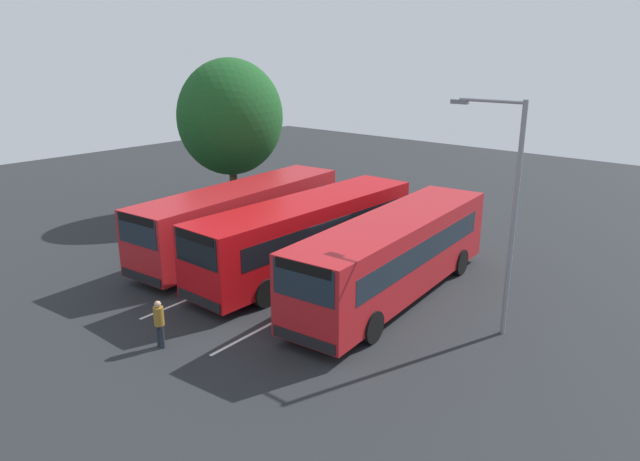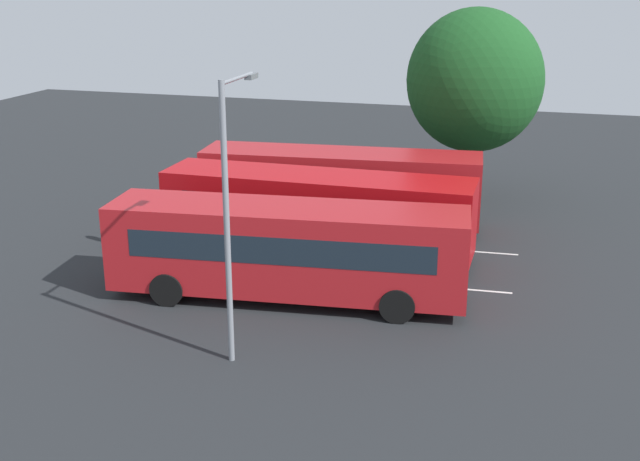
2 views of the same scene
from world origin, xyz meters
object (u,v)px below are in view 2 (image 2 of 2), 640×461
bus_center_left (317,211)px  bus_center_right (286,248)px  street_lamp (230,204)px  bus_far_left (340,185)px  depot_tree (475,81)px  pedestrian (114,221)px

bus_center_left → bus_center_right: same height
street_lamp → bus_far_left: bearing=0.5°
street_lamp → depot_tree: depot_tree is taller
bus_far_left → street_lamp: 12.59m
depot_tree → street_lamp: bearing=76.3°
bus_center_left → pedestrian: bearing=6.5°
bus_center_right → depot_tree: depot_tree is taller
pedestrian → street_lamp: 11.48m
bus_center_left → pedestrian: 7.97m
bus_center_right → bus_center_left: bearing=-92.9°
bus_center_right → depot_tree: 15.11m
bus_center_right → pedestrian: 8.76m
bus_far_left → bus_center_left: (-0.15, 3.90, 0.00)m
bus_center_left → street_lamp: (-0.11, 8.41, 2.66)m
pedestrian → depot_tree: size_ratio=0.18×
bus_far_left → pedestrian: 9.14m
bus_center_left → bus_center_right: size_ratio=0.98×
bus_far_left → bus_center_left: 3.90m
bus_center_left → depot_tree: (-4.55, -9.83, 3.65)m
pedestrian → depot_tree: bearing=28.9°
bus_center_right → pedestrian: bus_center_right is taller
bus_center_right → depot_tree: bearing=-113.0°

